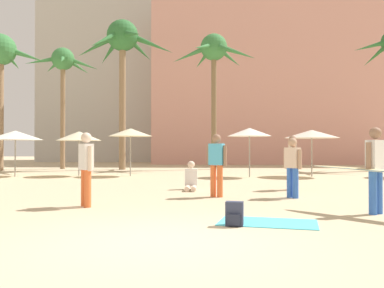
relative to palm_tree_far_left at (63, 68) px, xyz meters
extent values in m
plane|color=#C6B28C|center=(9.26, -20.19, -6.65)|extent=(120.00, 120.00, 0.00)
cube|color=#DB9989|center=(17.09, 11.85, 0.43)|extent=(24.88, 8.98, 14.15)
cube|color=#BCB7AD|center=(1.50, 17.68, 9.60)|extent=(18.77, 9.26, 32.49)
cylinder|color=#896B4C|center=(-0.01, -0.02, -3.04)|extent=(0.31, 0.31, 7.22)
sphere|color=#387A3D|center=(-0.01, -0.02, 0.57)|extent=(1.47, 1.47, 1.47)
cone|color=#387A3D|center=(1.30, 0.17, 0.24)|extent=(2.03, 0.60, 0.96)
cone|color=#387A3D|center=(0.63, 1.15, 0.26)|extent=(1.25, 1.92, 0.92)
cone|color=#387A3D|center=(-1.01, 0.86, 0.28)|extent=(1.73, 1.58, 0.89)
cone|color=#387A3D|center=(-1.21, -0.61, 0.32)|extent=(1.96, 1.19, 0.82)
cone|color=#387A3D|center=(0.42, -1.27, 0.25)|extent=(0.95, 2.01, 0.95)
cylinder|color=brown|center=(9.89, 0.01, -2.72)|extent=(0.33, 0.33, 7.86)
sphere|color=#387A3D|center=(9.89, 0.01, 1.21)|extent=(1.72, 1.72, 1.72)
cone|color=#387A3D|center=(11.41, -0.25, 0.78)|extent=(2.39, 0.77, 1.22)
cone|color=#387A3D|center=(10.92, 1.17, 0.80)|extent=(1.85, 2.03, 1.17)
cone|color=#387A3D|center=(9.17, 1.38, 0.79)|extent=(1.44, 2.27, 1.20)
cone|color=#387A3D|center=(8.36, 0.02, 0.74)|extent=(2.35, 0.39, 1.28)
cone|color=#387A3D|center=(9.26, -1.44, 0.88)|extent=(1.30, 2.35, 1.02)
cone|color=#387A3D|center=(10.67, -1.32, 0.77)|extent=(1.52, 2.22, 1.22)
cylinder|color=#896B4C|center=(4.09, -0.64, -2.39)|extent=(0.41, 0.41, 8.52)
sphere|color=#2D6B33|center=(4.09, -0.64, 1.88)|extent=(1.98, 1.98, 1.98)
cone|color=#2D6B33|center=(5.92, -0.42, 1.35)|extent=(2.88, 0.78, 1.46)
cone|color=#2D6B33|center=(4.84, 1.06, 1.40)|extent=(1.56, 2.80, 1.36)
cone|color=#2D6B33|center=(2.93, 0.72, 1.23)|extent=(2.14, 2.40, 1.68)
cone|color=#2D6B33|center=(2.31, -0.31, 1.29)|extent=(2.85, 0.94, 1.56)
cone|color=#2D6B33|center=(3.40, -2.27, 1.19)|extent=(1.47, 2.70, 1.76)
cone|color=#2D6B33|center=(5.05, -2.27, 1.50)|extent=(1.84, 2.73, 1.17)
cylinder|color=#896B4C|center=(-3.18, -1.98, -2.94)|extent=(0.44, 0.44, 7.41)
sphere|color=#387A3D|center=(-3.18, -1.98, 0.76)|extent=(1.92, 1.92, 1.92)
cone|color=#387A3D|center=(-1.65, -1.72, 0.42)|extent=(2.31, 0.79, 1.09)
cone|color=#387A3D|center=(-3.24, -0.43, 0.41)|extent=(0.50, 2.29, 1.10)
cone|color=#2D6B33|center=(20.27, 0.48, 0.68)|extent=(1.28, 2.05, 1.35)
cone|color=#2D6B33|center=(19.44, -0.91, 0.90)|extent=(2.25, 0.60, 0.92)
cylinder|color=gray|center=(11.57, -7.06, -5.50)|extent=(0.06, 0.06, 2.29)
cone|color=white|center=(11.57, -7.06, -4.55)|extent=(2.08, 2.08, 0.39)
cylinder|color=gray|center=(5.89, -6.65, -5.49)|extent=(0.06, 0.06, 2.31)
cone|color=beige|center=(5.89, -6.65, -4.53)|extent=(2.12, 2.12, 0.38)
cylinder|color=gray|center=(14.53, -6.61, -5.54)|extent=(0.06, 0.06, 2.21)
cone|color=beige|center=(14.53, -6.61, -4.63)|extent=(2.56, 2.56, 0.39)
cylinder|color=gray|center=(3.39, -6.75, -5.57)|extent=(0.06, 0.06, 2.16)
cone|color=beige|center=(3.39, -6.75, -4.71)|extent=(2.16, 2.16, 0.45)
cylinder|color=gray|center=(0.47, -7.24, -5.55)|extent=(0.06, 0.06, 2.19)
cone|color=white|center=(0.47, -7.24, -4.68)|extent=(2.57, 2.57, 0.44)
cube|color=#4CC6D6|center=(10.93, -18.66, -6.64)|extent=(1.89, 1.32, 0.01)
cube|color=#2F354C|center=(10.32, -18.98, -6.44)|extent=(0.32, 0.22, 0.42)
cube|color=#252B3D|center=(10.31, -19.09, -6.52)|extent=(0.22, 0.09, 0.18)
cylinder|color=blue|center=(13.17, -17.62, -6.20)|extent=(0.22, 0.22, 0.90)
cylinder|color=blue|center=(13.33, -17.49, -6.20)|extent=(0.22, 0.22, 0.90)
cube|color=white|center=(13.25, -17.55, -5.44)|extent=(0.45, 0.42, 0.61)
sphere|color=#936B51|center=(13.25, -17.55, -5.00)|extent=(0.34, 0.34, 0.24)
cylinder|color=#936B51|center=(13.05, -17.71, -5.48)|extent=(0.14, 0.14, 0.58)
cylinder|color=#936B51|center=(13.45, -17.40, -5.48)|extent=(0.14, 0.14, 0.58)
ellipsoid|color=beige|center=(13.25, -17.85, -5.75)|extent=(2.34, 2.57, 0.15)
ellipsoid|color=#2E6598|center=(13.25, -17.85, -5.75)|extent=(2.36, 2.60, 0.13)
cylinder|color=orange|center=(6.98, -16.81, -6.22)|extent=(0.22, 0.22, 0.85)
cylinder|color=orange|center=(7.10, -16.96, -6.22)|extent=(0.22, 0.22, 0.85)
cube|color=white|center=(7.04, -16.88, -5.50)|extent=(0.42, 0.45, 0.59)
sphere|color=beige|center=(7.04, -16.88, -5.06)|extent=(0.34, 0.34, 0.24)
cylinder|color=beige|center=(6.88, -16.69, -5.54)|extent=(0.14, 0.14, 0.56)
cylinder|color=beige|center=(7.19, -17.08, -5.54)|extent=(0.14, 0.14, 0.56)
cylinder|color=orange|center=(9.94, -14.78, -6.21)|extent=(0.21, 0.21, 0.88)
cylinder|color=orange|center=(10.12, -14.86, -6.21)|extent=(0.21, 0.21, 0.88)
cube|color=#4CB2DB|center=(10.03, -14.82, -5.47)|extent=(0.46, 0.37, 0.59)
sphere|color=#936B51|center=(10.03, -14.82, -5.04)|extent=(0.32, 0.32, 0.24)
cylinder|color=#936B51|center=(9.80, -14.72, -5.51)|extent=(0.13, 0.13, 0.56)
cylinder|color=#936B51|center=(10.25, -14.92, -5.51)|extent=(0.13, 0.13, 0.56)
cylinder|color=beige|center=(9.31, -13.18, -6.57)|extent=(0.18, 0.85, 0.16)
cylinder|color=beige|center=(9.11, -13.18, -6.57)|extent=(0.18, 0.85, 0.16)
cube|color=white|center=(9.20, -12.76, -6.25)|extent=(0.40, 0.23, 0.55)
sphere|color=beige|center=(9.20, -12.76, -5.84)|extent=(0.24, 0.24, 0.24)
cylinder|color=orange|center=(12.49, -12.65, -6.20)|extent=(0.17, 0.17, 0.89)
cylinder|color=orange|center=(12.48, -12.85, -6.20)|extent=(0.17, 0.17, 0.89)
cube|color=beige|center=(12.48, -12.75, -5.45)|extent=(0.24, 0.41, 0.60)
sphere|color=#936B51|center=(12.48, -12.75, -5.02)|extent=(0.25, 0.25, 0.24)
cylinder|color=#936B51|center=(12.49, -12.50, -5.49)|extent=(0.10, 0.10, 0.57)
cylinder|color=#936B51|center=(12.47, -13.00, -5.49)|extent=(0.10, 0.10, 0.57)
cylinder|color=blue|center=(12.01, -14.84, -6.24)|extent=(0.22, 0.22, 0.81)
cylinder|color=blue|center=(12.14, -14.99, -6.24)|extent=(0.22, 0.22, 0.81)
cube|color=beige|center=(12.08, -14.92, -5.56)|extent=(0.42, 0.45, 0.55)
sphere|color=tan|center=(12.08, -14.92, -5.15)|extent=(0.34, 0.34, 0.24)
cylinder|color=tan|center=(11.92, -14.72, -5.60)|extent=(0.14, 0.14, 0.53)
cylinder|color=tan|center=(12.23, -15.11, -5.60)|extent=(0.14, 0.14, 0.53)
camera|label=1|loc=(10.00, -26.01, -5.31)|focal=37.94mm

